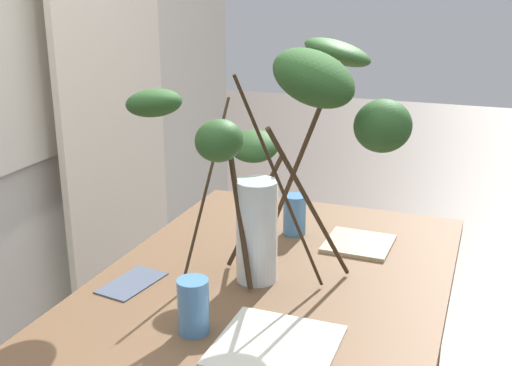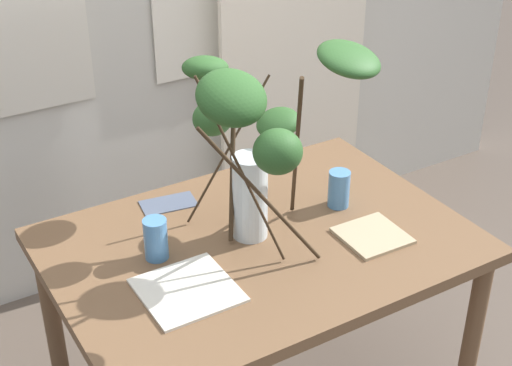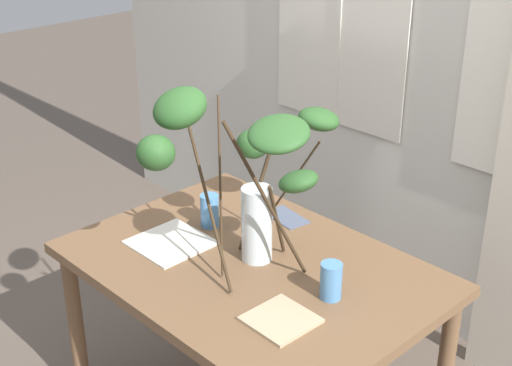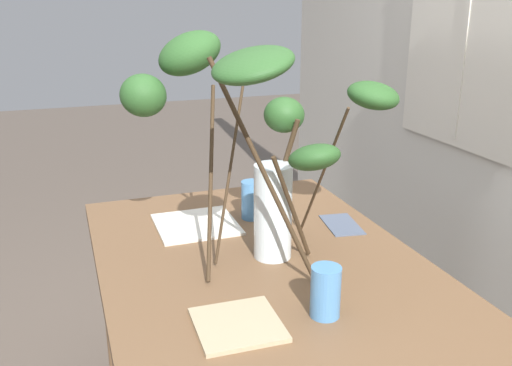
# 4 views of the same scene
# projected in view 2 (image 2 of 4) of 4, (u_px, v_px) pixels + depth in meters

# --- Properties ---
(curtain_sheer_side) EXTENTS (0.77, 0.03, 2.34)m
(curtain_sheer_side) POSITION_uv_depth(u_px,v_px,m) (296.00, 4.00, 3.34)
(curtain_sheer_side) COLOR silver
(curtain_sheer_side) RESTS_ON ground
(dining_table) EXTENTS (1.34, 0.95, 0.76)m
(dining_table) POSITION_uv_depth(u_px,v_px,m) (260.00, 261.00, 2.49)
(dining_table) COLOR brown
(dining_table) RESTS_ON ground
(vase_with_branches) EXTENTS (0.69, 0.83, 0.70)m
(vase_with_branches) POSITION_uv_depth(u_px,v_px,m) (255.00, 129.00, 2.22)
(vase_with_branches) COLOR silver
(vase_with_branches) RESTS_ON dining_table
(drinking_glass_blue_left) EXTENTS (0.08, 0.08, 0.14)m
(drinking_glass_blue_left) POSITION_uv_depth(u_px,v_px,m) (156.00, 239.00, 2.33)
(drinking_glass_blue_left) COLOR #4C84BC
(drinking_glass_blue_left) RESTS_ON dining_table
(drinking_glass_blue_right) EXTENTS (0.08, 0.08, 0.13)m
(drinking_glass_blue_right) POSITION_uv_depth(u_px,v_px,m) (339.00, 189.00, 2.60)
(drinking_glass_blue_right) COLOR #4C84BC
(drinking_glass_blue_right) RESTS_ON dining_table
(plate_square_left) EXTENTS (0.27, 0.27, 0.01)m
(plate_square_left) POSITION_uv_depth(u_px,v_px,m) (187.00, 290.00, 2.21)
(plate_square_left) COLOR silver
(plate_square_left) RESTS_ON dining_table
(plate_square_right) EXTENTS (0.21, 0.21, 0.01)m
(plate_square_right) POSITION_uv_depth(u_px,v_px,m) (372.00, 236.00, 2.46)
(plate_square_right) COLOR tan
(plate_square_right) RESTS_ON dining_table
(napkin_folded) EXTENTS (0.21, 0.14, 0.00)m
(napkin_folded) POSITION_uv_depth(u_px,v_px,m) (168.00, 204.00, 2.64)
(napkin_folded) COLOR #4C566B
(napkin_folded) RESTS_ON dining_table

